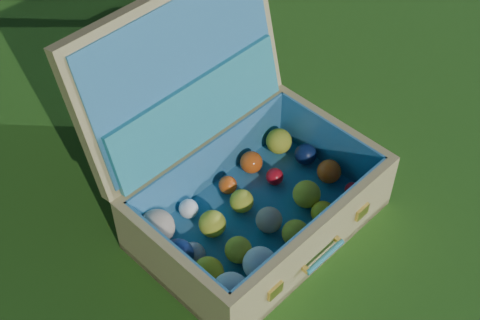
% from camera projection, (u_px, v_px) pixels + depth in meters
% --- Properties ---
extents(ground, '(60.00, 60.00, 0.00)m').
position_uv_depth(ground, '(294.00, 191.00, 1.88)').
color(ground, '#215114').
rests_on(ground, ground).
extents(stray_ball, '(0.07, 0.07, 0.07)m').
position_uv_depth(stray_ball, '(193.00, 255.00, 1.69)').
color(stray_ball, '#4575B4').
rests_on(stray_ball, ground).
extents(suitcase, '(0.69, 0.64, 0.58)m').
position_uv_depth(suitcase, '(232.00, 170.00, 1.71)').
color(suitcase, tan).
rests_on(suitcase, ground).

